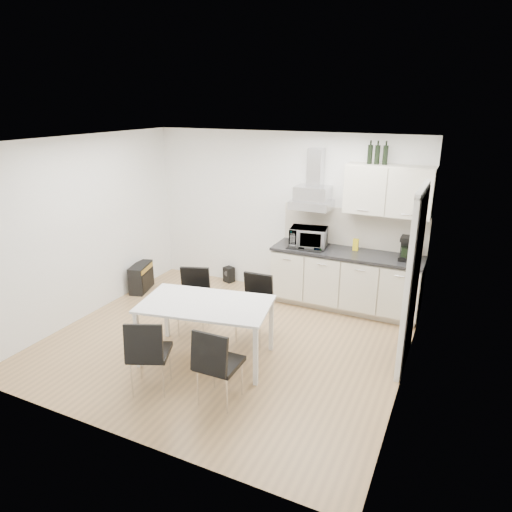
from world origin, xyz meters
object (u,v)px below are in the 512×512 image
at_px(kitchenette, 349,257).
at_px(guitar_amp, 141,277).
at_px(chair_near_right, 220,364).
at_px(dining_table, 206,308).
at_px(chair_near_left, 150,353).
at_px(chair_far_left, 193,302).
at_px(chair_far_right, 253,309).
at_px(floor_speaker, 229,274).

xyz_separation_m(kitchenette, guitar_amp, (-3.30, -0.79, -0.60)).
bearing_deg(chair_near_right, dining_table, 129.25).
relative_size(chair_near_left, guitar_amp, 1.49).
distance_m(chair_far_left, chair_far_right, 0.85).
relative_size(dining_table, chair_near_left, 1.90).
height_order(kitchenette, floor_speaker, kitchenette).
bearing_deg(chair_near_right, chair_far_left, 131.74).
height_order(kitchenette, chair_near_right, kitchenette).
distance_m(dining_table, chair_far_right, 0.77).
height_order(dining_table, chair_far_right, chair_far_right).
relative_size(kitchenette, chair_far_right, 2.86).
bearing_deg(chair_near_left, chair_near_right, -13.69).
bearing_deg(guitar_amp, chair_far_left, -44.63).
bearing_deg(guitar_amp, dining_table, -49.31).
height_order(kitchenette, guitar_amp, kitchenette).
relative_size(kitchenette, guitar_amp, 4.28).
relative_size(kitchenette, dining_table, 1.50).
distance_m(chair_far_left, guitar_amp, 1.82).
xyz_separation_m(chair_near_right, guitar_amp, (-2.68, 2.05, -0.21)).
bearing_deg(chair_near_left, chair_far_left, 79.34).
xyz_separation_m(chair_near_left, floor_speaker, (-0.73, 3.14, -0.30)).
bearing_deg(kitchenette, guitar_amp, -166.53).
height_order(kitchenette, chair_far_right, kitchenette).
distance_m(chair_near_left, chair_near_right, 0.80).
xyz_separation_m(kitchenette, chair_near_right, (-0.63, -2.84, -0.39)).
xyz_separation_m(kitchenette, chair_near_left, (-1.42, -2.97, -0.39)).
bearing_deg(dining_table, chair_far_left, 124.78).
relative_size(chair_near_left, chair_near_right, 1.00).
xyz_separation_m(chair_far_right, chair_near_right, (0.25, -1.34, 0.00)).
xyz_separation_m(kitchenette, chair_far_right, (-0.88, -1.50, -0.39)).
bearing_deg(dining_table, chair_near_left, -116.61).
bearing_deg(chair_far_left, floor_speaker, -95.78).
distance_m(chair_far_left, chair_near_left, 1.36).
bearing_deg(floor_speaker, kitchenette, 15.17).
relative_size(chair_near_right, guitar_amp, 1.49).
bearing_deg(chair_far_left, dining_table, 116.28).
bearing_deg(chair_far_left, kitchenette, -155.26).
bearing_deg(dining_table, guitar_amp, 136.19).
distance_m(dining_table, guitar_amp, 2.57).
bearing_deg(chair_far_left, chair_far_right, 170.81).
bearing_deg(chair_near_left, chair_far_right, 46.51).
relative_size(kitchenette, chair_near_right, 2.86).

